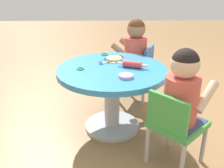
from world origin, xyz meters
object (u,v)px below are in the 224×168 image
child_chair_left (175,125)px  rolling_pin (132,64)px  craft_table (112,85)px  craft_scissors (104,63)px  child_chair_right (138,70)px  seated_child_right (135,46)px  seated_child_left (182,90)px

child_chair_left → rolling_pin: size_ratio=2.39×
craft_table → child_chair_left: (-0.46, -0.38, -0.08)m
child_chair_left → rolling_pin: rolling_pin is taller
craft_scissors → child_chair_right: bearing=-37.9°
rolling_pin → craft_scissors: bearing=63.6°
child_chair_right → craft_scissors: bearing=142.1°
craft_table → seated_child_right: seated_child_right is taller
child_chair_right → craft_scissors: child_chair_right is taller
seated_child_left → child_chair_right: 1.00m
seated_child_left → child_chair_left: bearing=133.3°
child_chair_left → seated_child_left: 0.23m
seated_child_right → rolling_pin: bearing=171.8°
craft_table → child_chair_left: bearing=-140.1°
seated_child_right → rolling_pin: size_ratio=2.28×
child_chair_left → rolling_pin: (0.46, 0.23, 0.24)m
child_chair_left → seated_child_left: size_ratio=1.05×
child_chair_left → seated_child_left: seated_child_left is taller
child_chair_right → rolling_pin: bearing=167.7°
seated_child_right → child_chair_left: bearing=-171.4°
child_chair_left → craft_scissors: bearing=37.7°
seated_child_right → craft_scissors: 0.52m
seated_child_left → craft_scissors: (0.54, 0.47, -0.01)m
rolling_pin → craft_scissors: 0.24m
child_chair_left → seated_child_right: (1.00, 0.15, 0.23)m
child_chair_left → child_chair_right: size_ratio=1.00×
child_chair_right → craft_scissors: 0.57m
craft_table → child_chair_right: bearing=-26.7°
craft_table → seated_child_left: (-0.43, -0.41, 0.15)m
child_chair_left → seated_child_right: bearing=8.6°
child_chair_right → seated_child_right: size_ratio=1.05×
seated_child_left → craft_scissors: seated_child_left is taller
craft_table → seated_child_left: size_ratio=1.62×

